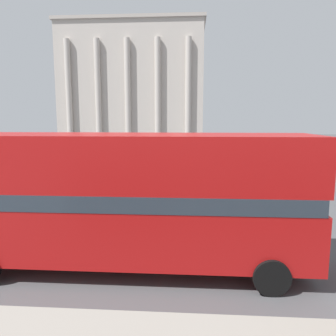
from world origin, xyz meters
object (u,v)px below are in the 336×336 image
(pedestrian_grey, at_px, (242,167))
(double_decker_bus, at_px, (130,196))
(plaza_building_left, at_px, (134,87))
(car_maroon, at_px, (234,159))
(car_silver, at_px, (292,160))
(traffic_light_mid, at_px, (288,158))
(pedestrian_black, at_px, (189,173))
(pedestrian_red, at_px, (214,153))

(pedestrian_grey, bearing_deg, double_decker_bus, 48.25)
(double_decker_bus, bearing_deg, plaza_building_left, 105.96)
(car_maroon, height_order, car_silver, same)
(traffic_light_mid, relative_size, car_maroon, 0.77)
(double_decker_bus, relative_size, plaza_building_left, 0.45)
(double_decker_bus, xyz_separation_m, car_maroon, (5.90, 22.28, -1.56))
(double_decker_bus, xyz_separation_m, pedestrian_black, (1.68, 12.49, -1.35))
(plaza_building_left, bearing_deg, traffic_light_mid, -66.12)
(double_decker_bus, height_order, pedestrian_black, double_decker_bus)
(pedestrian_black, bearing_deg, pedestrian_grey, -11.30)
(car_silver, bearing_deg, plaza_building_left, 133.73)
(pedestrian_red, height_order, pedestrian_grey, pedestrian_red)
(plaza_building_left, bearing_deg, pedestrian_red, -59.95)
(double_decker_bus, height_order, plaza_building_left, plaza_building_left)
(double_decker_bus, relative_size, pedestrian_grey, 6.42)
(traffic_light_mid, height_order, car_maroon, traffic_light_mid)
(plaza_building_left, height_order, pedestrian_grey, plaza_building_left)
(double_decker_bus, bearing_deg, pedestrian_grey, 76.30)
(car_maroon, bearing_deg, traffic_light_mid, 157.31)
(plaza_building_left, height_order, pedestrian_black, plaza_building_left)
(double_decker_bus, distance_m, car_maroon, 23.10)
(double_decker_bus, height_order, car_silver, double_decker_bus)
(pedestrian_black, bearing_deg, car_silver, -4.22)
(traffic_light_mid, relative_size, pedestrian_grey, 1.97)
(pedestrian_black, xyz_separation_m, pedestrian_grey, (4.00, 3.09, 0.03))
(double_decker_bus, relative_size, car_maroon, 2.51)
(car_maroon, xyz_separation_m, pedestrian_red, (-1.70, 3.35, 0.25))
(car_maroon, bearing_deg, pedestrian_grey, 145.95)
(pedestrian_red, bearing_deg, plaza_building_left, 4.94)
(car_silver, relative_size, pedestrian_red, 2.52)
(traffic_light_mid, distance_m, pedestrian_grey, 4.99)
(plaza_building_left, xyz_separation_m, pedestrian_black, (9.57, -34.02, -9.02))
(pedestrian_grey, bearing_deg, car_silver, -152.82)
(double_decker_bus, height_order, traffic_light_mid, double_decker_bus)
(pedestrian_black, bearing_deg, double_decker_bus, -146.59)
(plaza_building_left, bearing_deg, pedestrian_grey, -66.32)
(car_silver, xyz_separation_m, pedestrian_red, (-7.10, 3.62, 0.25))
(pedestrian_grey, bearing_deg, pedestrian_red, -103.33)
(car_maroon, xyz_separation_m, pedestrian_black, (-4.22, -9.80, 0.21))
(traffic_light_mid, relative_size, pedestrian_red, 1.94)
(car_silver, distance_m, pedestrian_black, 13.53)
(car_silver, distance_m, pedestrian_red, 7.97)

